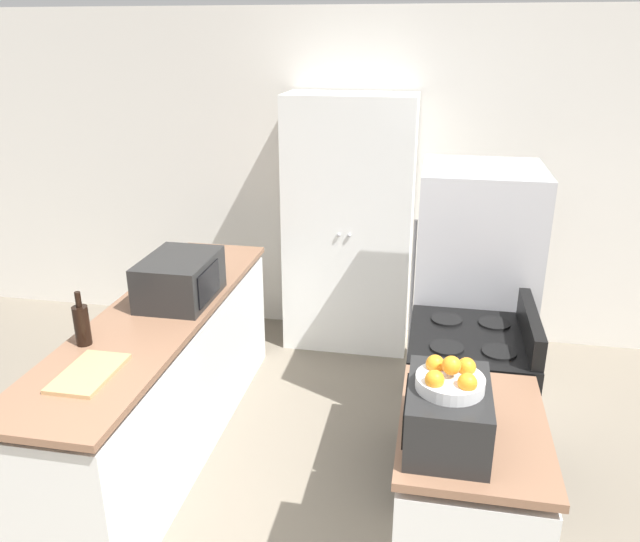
# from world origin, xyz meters

# --- Properties ---
(wall_back) EXTENTS (7.00, 0.06, 2.60)m
(wall_back) POSITION_xyz_m (0.00, 3.24, 1.30)
(wall_back) COLOR silver
(wall_back) RESTS_ON ground_plane
(counter_left) EXTENTS (0.60, 2.45, 0.91)m
(counter_left) POSITION_xyz_m (-0.87, 1.32, 0.44)
(counter_left) COLOR silver
(counter_left) RESTS_ON ground_plane
(counter_right) EXTENTS (0.60, 0.86, 0.91)m
(counter_right) POSITION_xyz_m (0.87, 0.53, 0.44)
(counter_right) COLOR silver
(counter_right) RESTS_ON ground_plane
(pantry_cabinet) EXTENTS (0.98, 0.52, 1.99)m
(pantry_cabinet) POSITION_xyz_m (0.01, 2.94, 1.00)
(pantry_cabinet) COLOR white
(pantry_cabinet) RESTS_ON ground_plane
(stove) EXTENTS (0.66, 0.70, 1.07)m
(stove) POSITION_xyz_m (0.89, 1.33, 0.46)
(stove) COLOR black
(stove) RESTS_ON ground_plane
(refrigerator) EXTENTS (0.75, 0.73, 1.66)m
(refrigerator) POSITION_xyz_m (0.93, 2.09, 0.83)
(refrigerator) COLOR #B7B7BC
(refrigerator) RESTS_ON ground_plane
(microwave) EXTENTS (0.39, 0.53, 0.27)m
(microwave) POSITION_xyz_m (-0.79, 1.50, 1.04)
(microwave) COLOR black
(microwave) RESTS_ON counter_left
(wine_bottle) EXTENTS (0.08, 0.08, 0.29)m
(wine_bottle) POSITION_xyz_m (-1.06, 0.87, 1.02)
(wine_bottle) COLOR black
(wine_bottle) RESTS_ON counter_left
(toaster_oven) EXTENTS (0.32, 0.45, 0.24)m
(toaster_oven) POSITION_xyz_m (0.76, 0.39, 1.03)
(toaster_oven) COLOR black
(toaster_oven) RESTS_ON counter_right
(fruit_bowl) EXTENTS (0.26, 0.26, 0.13)m
(fruit_bowl) POSITION_xyz_m (0.76, 0.37, 1.19)
(fruit_bowl) COLOR silver
(fruit_bowl) RESTS_ON toaster_oven
(cutting_board) EXTENTS (0.23, 0.39, 0.02)m
(cutting_board) POSITION_xyz_m (-0.87, 0.59, 0.92)
(cutting_board) COLOR tan
(cutting_board) RESTS_ON counter_left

